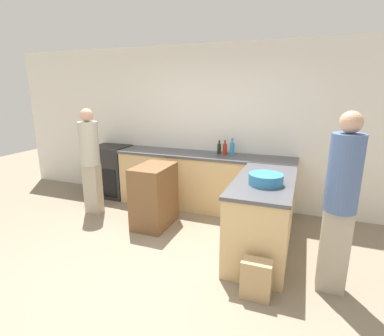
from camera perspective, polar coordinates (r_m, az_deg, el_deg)
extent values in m
plane|color=gray|center=(3.55, -9.24, -19.27)|extent=(14.00, 14.00, 0.00)
cube|color=white|center=(5.18, 3.48, 7.83)|extent=(8.00, 0.06, 2.70)
cube|color=#D6B27A|center=(5.06, 2.20, -2.76)|extent=(2.93, 0.60, 0.90)
cube|color=#4C4C51|center=(4.94, 2.25, 2.45)|extent=(2.96, 0.63, 0.04)
cube|color=#D6B27A|center=(3.84, 13.29, -9.05)|extent=(0.66, 1.55, 0.90)
cube|color=#4C4C51|center=(3.68, 13.72, -2.33)|extent=(0.69, 1.58, 0.04)
cube|color=black|center=(5.88, -15.01, -0.56)|extent=(0.71, 0.60, 0.94)
cube|color=black|center=(5.68, -16.69, -2.68)|extent=(0.59, 0.01, 0.53)
cube|color=black|center=(5.77, -15.32, 4.00)|extent=(0.65, 0.55, 0.01)
cube|color=brown|center=(4.45, -7.21, -5.27)|extent=(0.47, 0.71, 0.91)
cylinder|color=teal|center=(3.44, 13.88, -2.09)|extent=(0.38, 0.38, 0.12)
cylinder|color=black|center=(4.96, 5.20, 3.63)|extent=(0.06, 0.06, 0.16)
cylinder|color=black|center=(4.94, 5.23, 4.91)|extent=(0.03, 0.03, 0.06)
cylinder|color=#338CBF|center=(4.87, 7.65, 3.59)|extent=(0.07, 0.07, 0.20)
cylinder|color=#338CBF|center=(4.84, 7.70, 5.20)|extent=(0.03, 0.03, 0.08)
cylinder|color=red|center=(4.90, 6.28, 3.54)|extent=(0.07, 0.07, 0.17)
cylinder|color=red|center=(4.88, 6.32, 4.92)|extent=(0.03, 0.03, 0.07)
cube|color=#ADA38E|center=(5.13, -18.32, -3.81)|extent=(0.27, 0.16, 0.81)
cylinder|color=#B7B2A3|center=(4.95, -19.02, 4.42)|extent=(0.30, 0.30, 0.68)
sphere|color=tan|center=(4.89, -19.46, 9.49)|extent=(0.20, 0.20, 0.20)
cube|color=#ADA38E|center=(3.36, 25.38, -14.13)|extent=(0.27, 0.16, 0.86)
cylinder|color=#4C6699|center=(3.08, 27.02, -0.91)|extent=(0.30, 0.30, 0.73)
sphere|color=tan|center=(3.00, 28.06, 7.72)|extent=(0.20, 0.20, 0.20)
cube|color=tan|center=(3.15, 12.11, -20.02)|extent=(0.29, 0.17, 0.39)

